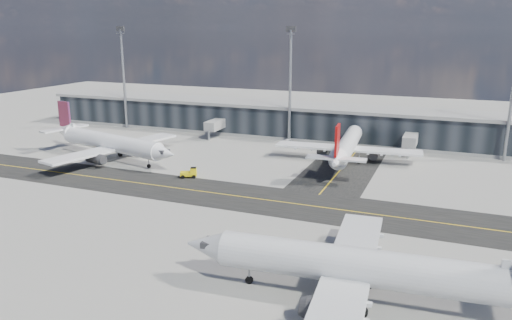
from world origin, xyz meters
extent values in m
plane|color=gray|center=(0.00, 0.00, 0.00)|extent=(300.00, 300.00, 0.00)
cube|color=black|center=(0.00, 4.00, 0.01)|extent=(180.00, 14.00, 0.02)
cube|color=black|center=(18.00, 35.00, 0.01)|extent=(14.00, 50.00, 0.02)
cube|color=yellow|center=(0.00, 4.00, 0.03)|extent=(180.00, 0.25, 0.01)
cube|color=yellow|center=(18.00, 35.00, 0.03)|extent=(0.25, 50.00, 0.01)
cube|color=black|center=(0.00, 55.00, 4.00)|extent=(150.00, 12.00, 8.00)
cube|color=gray|center=(0.00, 55.00, 8.40)|extent=(152.00, 13.00, 0.80)
cube|color=gray|center=(0.00, 55.00, 0.40)|extent=(150.00, 12.20, 0.80)
cube|color=gray|center=(-20.00, 47.00, 3.50)|extent=(3.00, 10.00, 2.40)
cylinder|color=gray|center=(-20.00, 42.00, 1.20)|extent=(0.60, 0.60, 2.40)
cube|color=gray|center=(30.00, 47.00, 3.50)|extent=(3.00, 10.00, 2.40)
cylinder|color=gray|center=(30.00, 42.00, 1.20)|extent=(0.60, 0.60, 2.40)
cylinder|color=gray|center=(-50.00, 48.00, 14.00)|extent=(0.70, 0.70, 28.00)
cube|color=#2D2D30|center=(-50.00, 48.00, 28.20)|extent=(2.50, 0.50, 1.40)
cylinder|color=gray|center=(0.00, 48.00, 14.00)|extent=(0.70, 0.70, 28.00)
cube|color=#2D2D30|center=(0.00, 48.00, 28.20)|extent=(2.50, 0.50, 1.40)
cylinder|color=gray|center=(50.00, 48.00, 14.00)|extent=(0.70, 0.70, 28.00)
cylinder|color=white|center=(-31.05, 16.41, 3.93)|extent=(29.55, 10.94, 3.93)
cone|color=white|center=(-14.84, 12.37, 3.93)|extent=(5.72, 5.00, 3.93)
cone|color=white|center=(-47.73, 20.56, 4.52)|extent=(6.67, 5.24, 3.93)
cube|color=white|center=(-30.09, 16.17, 2.95)|extent=(12.84, 33.60, 0.49)
cylinder|color=#2D2D30|center=(-27.72, 21.65, 1.87)|extent=(4.55, 3.19, 2.26)
cylinder|color=#2D2D30|center=(-30.57, 10.21, 1.87)|extent=(4.55, 3.19, 2.26)
cube|color=silver|center=(-27.72, 21.65, 2.65)|extent=(2.00, 0.86, 0.79)
cube|color=silver|center=(-30.57, 10.21, 2.65)|extent=(2.00, 0.86, 0.79)
cube|color=#612448|center=(-47.25, 20.44, 8.64)|extent=(4.11, 1.43, 6.09)
cube|color=white|center=(-47.73, 20.56, 5.11)|extent=(5.52, 12.10, 0.34)
cube|color=#2D2D30|center=(-15.32, 12.49, 4.32)|extent=(2.43, 2.57, 0.69)
cylinder|color=gray|center=(-19.61, 13.56, 1.18)|extent=(0.29, 0.29, 1.96)
cylinder|color=black|center=(-19.61, 13.56, 0.44)|extent=(0.94, 0.55, 0.88)
cylinder|color=black|center=(-31.29, 19.51, 0.54)|extent=(1.17, 0.74, 1.08)
cylinder|color=black|center=(-32.71, 13.79, 0.54)|extent=(1.17, 0.74, 1.08)
cylinder|color=white|center=(17.77, 34.12, 3.73)|extent=(5.91, 28.20, 3.73)
cone|color=white|center=(16.52, 49.94, 3.73)|extent=(4.09, 4.94, 3.73)
cone|color=white|center=(19.05, 17.84, 4.29)|extent=(4.16, 5.87, 3.73)
cube|color=white|center=(17.69, 35.05, 2.80)|extent=(31.99, 7.13, 0.47)
cylinder|color=#2D2D30|center=(12.04, 35.55, 1.77)|extent=(2.45, 4.08, 2.15)
cylinder|color=#2D2D30|center=(23.20, 36.42, 1.77)|extent=(2.45, 4.08, 2.15)
cube|color=silver|center=(12.04, 35.55, 2.52)|extent=(0.52, 1.89, 0.75)
cube|color=silver|center=(23.20, 36.42, 2.52)|extent=(0.52, 1.89, 0.75)
cube|color=#AD0C0C|center=(19.01, 18.31, 8.21)|extent=(0.73, 3.94, 5.79)
cube|color=white|center=(19.05, 17.84, 4.85)|extent=(11.37, 3.48, 0.33)
cube|color=#2D2D30|center=(16.56, 49.47, 4.11)|extent=(2.19, 2.02, 0.65)
cylinder|color=gray|center=(16.89, 45.29, 1.12)|extent=(0.24, 0.24, 1.87)
cylinder|color=black|center=(16.89, 45.29, 0.42)|extent=(0.39, 0.86, 0.84)
cylinder|color=black|center=(15.05, 32.97, 0.51)|extent=(0.55, 1.06, 1.03)
cylinder|color=black|center=(20.63, 33.41, 0.51)|extent=(0.55, 1.06, 1.03)
cylinder|color=silver|center=(30.72, -22.80, 4.04)|extent=(30.50, 6.27, 4.04)
cone|color=silver|center=(13.60, -24.07, 4.04)|extent=(5.33, 4.40, 4.04)
cube|color=silver|center=(29.71, -22.88, 3.03)|extent=(7.57, 34.60, 0.50)
cylinder|color=#2D2D30|center=(29.15, -28.99, 1.92)|extent=(4.40, 2.63, 2.32)
cylinder|color=#2D2D30|center=(28.25, -16.91, 1.92)|extent=(4.40, 2.63, 2.32)
cube|color=silver|center=(29.15, -28.99, 2.73)|extent=(2.04, 0.55, 0.81)
cube|color=silver|center=(28.25, -16.91, 2.73)|extent=(2.04, 0.55, 0.81)
cube|color=#2D2D30|center=(14.11, -24.04, 4.44)|extent=(2.18, 2.36, 0.71)
cylinder|color=gray|center=(18.64, -23.70, 1.21)|extent=(0.26, 0.26, 2.02)
cylinder|color=black|center=(18.64, -23.70, 0.45)|extent=(0.93, 0.42, 0.91)
cylinder|color=black|center=(31.95, -25.75, 0.56)|extent=(1.14, 0.59, 1.11)
cylinder|color=black|center=(31.50, -19.71, 0.56)|extent=(1.14, 0.59, 1.11)
cube|color=yellow|center=(-8.48, 10.60, 0.80)|extent=(3.55, 2.68, 0.75)
cube|color=yellow|center=(-7.60, 10.99, 1.50)|extent=(1.65, 1.76, 0.97)
cube|color=black|center=(-7.60, 10.99, 1.88)|extent=(1.53, 1.66, 0.27)
cylinder|color=black|center=(-7.79, 11.67, 0.38)|extent=(0.80, 0.55, 0.75)
cylinder|color=black|center=(-7.22, 10.40, 0.38)|extent=(0.80, 0.55, 0.75)
cylinder|color=black|center=(-9.75, 10.80, 0.38)|extent=(0.80, 0.55, 0.75)
cylinder|color=black|center=(-9.18, 9.53, 0.38)|extent=(0.80, 0.55, 0.75)
imported|color=white|center=(1.16, 44.00, 0.76)|extent=(5.09, 5.95, 1.52)
camera|label=1|loc=(38.57, -71.49, 28.49)|focal=35.00mm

